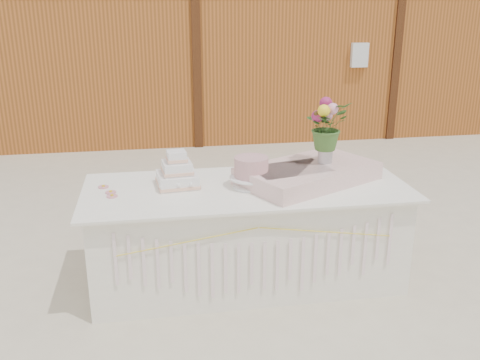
# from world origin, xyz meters

# --- Properties ---
(ground) EXTENTS (80.00, 80.00, 0.00)m
(ground) POSITION_xyz_m (0.00, 0.00, 0.00)
(ground) COLOR beige
(ground) RESTS_ON ground
(barn) EXTENTS (12.60, 4.60, 3.30)m
(barn) POSITION_xyz_m (-0.01, 5.99, 1.68)
(barn) COLOR #AA5A23
(barn) RESTS_ON ground
(cake_table) EXTENTS (2.40, 1.00, 0.77)m
(cake_table) POSITION_xyz_m (0.00, -0.00, 0.39)
(cake_table) COLOR white
(cake_table) RESTS_ON ground
(wedding_cake) EXTENTS (0.32, 0.32, 0.27)m
(wedding_cake) POSITION_xyz_m (-0.50, 0.10, 0.86)
(wedding_cake) COLOR white
(wedding_cake) RESTS_ON cake_table
(pink_cake_stand) EXTENTS (0.32, 0.32, 0.23)m
(pink_cake_stand) POSITION_xyz_m (0.03, -0.02, 0.90)
(pink_cake_stand) COLOR white
(pink_cake_stand) RESTS_ON cake_table
(satin_runner) EXTENTS (1.17, 0.99, 0.13)m
(satin_runner) POSITION_xyz_m (0.48, 0.04, 0.83)
(satin_runner) COLOR #FFD2CD
(satin_runner) RESTS_ON cake_table
(flower_vase) EXTENTS (0.11, 0.11, 0.15)m
(flower_vase) POSITION_xyz_m (0.62, 0.09, 0.97)
(flower_vase) COLOR #AEADB2
(flower_vase) RESTS_ON satin_runner
(bouquet) EXTENTS (0.43, 0.41, 0.36)m
(bouquet) POSITION_xyz_m (0.62, 0.09, 1.23)
(bouquet) COLOR #396127
(bouquet) RESTS_ON flower_vase
(loose_flowers) EXTENTS (0.24, 0.40, 0.02)m
(loose_flowers) POSITION_xyz_m (-1.04, 0.12, 0.78)
(loose_flowers) COLOR #D1808E
(loose_flowers) RESTS_ON cake_table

